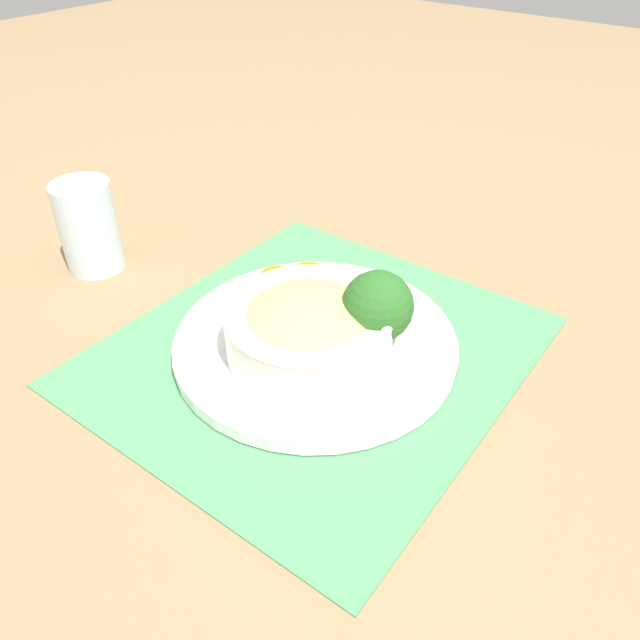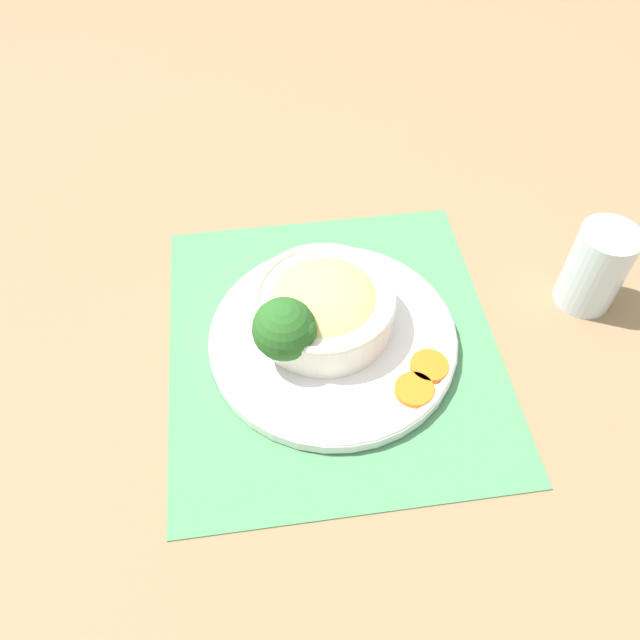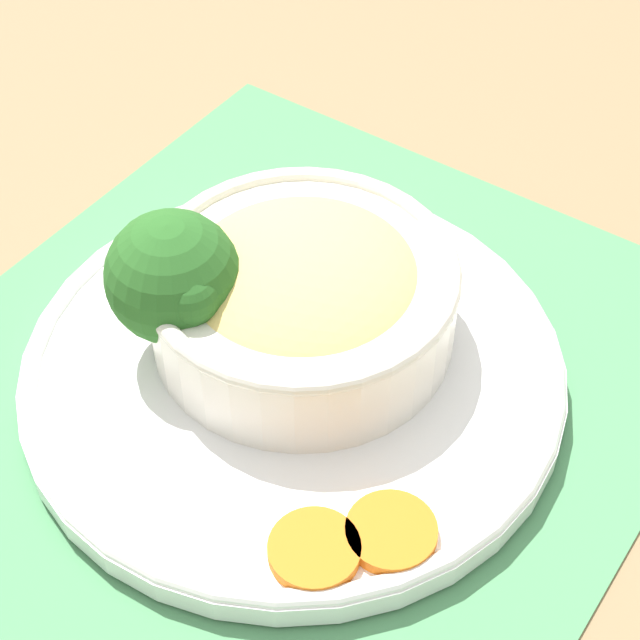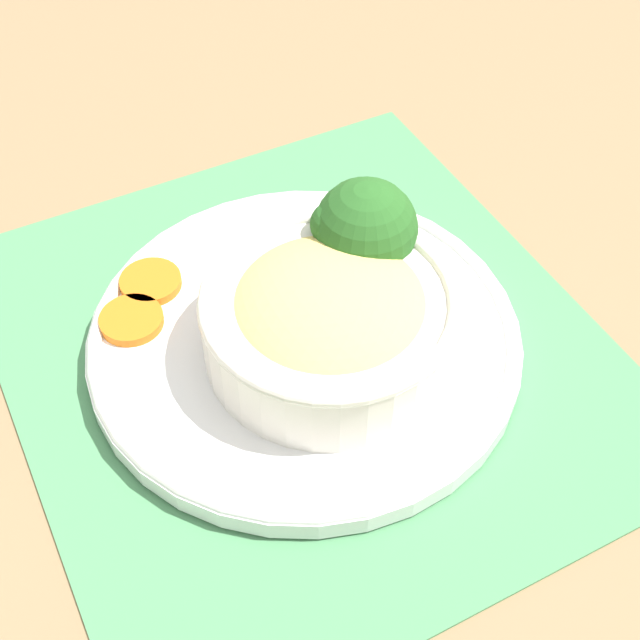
# 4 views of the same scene
# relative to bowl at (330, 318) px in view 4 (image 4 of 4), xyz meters

# --- Properties ---
(ground_plane) EXTENTS (4.00, 4.00, 0.00)m
(ground_plane) POSITION_rel_bowl_xyz_m (-0.01, 0.02, -0.05)
(ground_plane) COLOR #8C704C
(placemat) EXTENTS (0.43, 0.47, 0.00)m
(placemat) POSITION_rel_bowl_xyz_m (-0.01, 0.02, -0.05)
(placemat) COLOR #4C8C59
(placemat) RESTS_ON ground_plane
(plate) EXTENTS (0.32, 0.32, 0.02)m
(plate) POSITION_rel_bowl_xyz_m (-0.01, 0.02, -0.04)
(plate) COLOR white
(plate) RESTS_ON placemat
(bowl) EXTENTS (0.18, 0.18, 0.07)m
(bowl) POSITION_rel_bowl_xyz_m (0.00, 0.00, 0.00)
(bowl) COLOR silver
(bowl) RESTS_ON plate
(broccoli_floret) EXTENTS (0.08, 0.08, 0.09)m
(broccoli_floret) POSITION_rel_bowl_xyz_m (0.05, 0.05, 0.02)
(broccoli_floret) COLOR #84AD5B
(broccoli_floret) RESTS_ON plate
(carrot_slice_near) EXTENTS (0.05, 0.05, 0.01)m
(carrot_slice_near) POSITION_rel_bowl_xyz_m (-0.10, 0.12, -0.03)
(carrot_slice_near) COLOR orange
(carrot_slice_near) RESTS_ON plate
(carrot_slice_middle) EXTENTS (0.05, 0.05, 0.01)m
(carrot_slice_middle) POSITION_rel_bowl_xyz_m (-0.12, 0.09, -0.03)
(carrot_slice_middle) COLOR orange
(carrot_slice_middle) RESTS_ON plate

